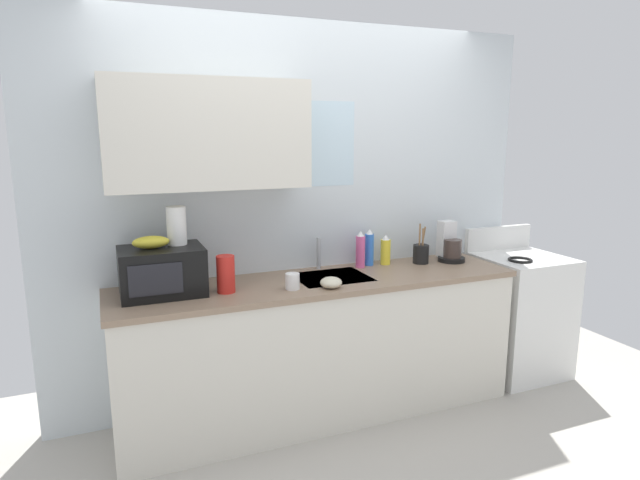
% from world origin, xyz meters
% --- Properties ---
extents(kitchen_wall_assembly, '(3.33, 0.42, 2.50)m').
position_xyz_m(kitchen_wall_assembly, '(-0.14, 0.30, 1.37)').
color(kitchen_wall_assembly, silver).
rests_on(kitchen_wall_assembly, ground).
extents(counter_unit, '(2.56, 0.63, 0.90)m').
position_xyz_m(counter_unit, '(0.00, 0.00, 0.46)').
color(counter_unit, silver).
rests_on(counter_unit, ground).
extents(sink_faucet, '(0.03, 0.03, 0.21)m').
position_xyz_m(sink_faucet, '(0.09, 0.24, 1.01)').
color(sink_faucet, '#B2B5BA').
rests_on(sink_faucet, counter_unit).
extents(stove_range, '(0.60, 0.60, 1.08)m').
position_xyz_m(stove_range, '(1.62, 0.00, 0.46)').
color(stove_range, white).
rests_on(stove_range, ground).
extents(microwave, '(0.46, 0.35, 0.27)m').
position_xyz_m(microwave, '(-0.94, 0.05, 1.04)').
color(microwave, black).
rests_on(microwave, counter_unit).
extents(banana_bunch, '(0.20, 0.11, 0.07)m').
position_xyz_m(banana_bunch, '(-0.99, 0.05, 1.20)').
color(banana_bunch, gold).
rests_on(banana_bunch, microwave).
extents(paper_towel_roll, '(0.11, 0.11, 0.22)m').
position_xyz_m(paper_towel_roll, '(-0.84, 0.10, 1.28)').
color(paper_towel_roll, white).
rests_on(paper_towel_roll, microwave).
extents(coffee_maker, '(0.19, 0.21, 0.28)m').
position_xyz_m(coffee_maker, '(1.04, 0.11, 1.00)').
color(coffee_maker, black).
rests_on(coffee_maker, counter_unit).
extents(dish_soap_bottle_pink, '(0.06, 0.06, 0.25)m').
position_xyz_m(dish_soap_bottle_pink, '(0.37, 0.18, 1.02)').
color(dish_soap_bottle_pink, '#E55999').
rests_on(dish_soap_bottle_pink, counter_unit).
extents(dish_soap_bottle_blue, '(0.06, 0.06, 0.25)m').
position_xyz_m(dish_soap_bottle_blue, '(0.45, 0.21, 1.02)').
color(dish_soap_bottle_blue, blue).
rests_on(dish_soap_bottle_blue, counter_unit).
extents(dish_soap_bottle_yellow, '(0.07, 0.07, 0.21)m').
position_xyz_m(dish_soap_bottle_yellow, '(0.57, 0.18, 1.00)').
color(dish_soap_bottle_yellow, yellow).
rests_on(dish_soap_bottle_yellow, counter_unit).
extents(cereal_canister, '(0.10, 0.10, 0.21)m').
position_xyz_m(cereal_canister, '(-0.60, -0.05, 1.01)').
color(cereal_canister, red).
rests_on(cereal_canister, counter_unit).
extents(mug_white, '(0.08, 0.08, 0.09)m').
position_xyz_m(mug_white, '(-0.23, -0.14, 0.95)').
color(mug_white, white).
rests_on(mug_white, counter_unit).
extents(utensil_crock, '(0.11, 0.11, 0.28)m').
position_xyz_m(utensil_crock, '(0.81, 0.12, 0.97)').
color(utensil_crock, black).
rests_on(utensil_crock, counter_unit).
extents(small_bowl, '(0.13, 0.13, 0.06)m').
position_xyz_m(small_bowl, '(-0.01, -0.20, 0.93)').
color(small_bowl, beige).
rests_on(small_bowl, counter_unit).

